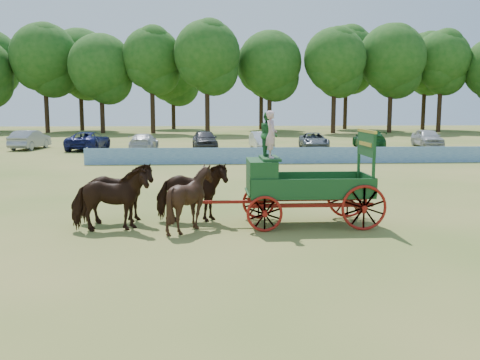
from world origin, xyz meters
name	(u,v)px	position (x,y,z in m)	size (l,w,h in m)	color
ground	(406,226)	(0.00, 0.00, 0.00)	(160.00, 160.00, 0.00)	#9D8446
horse_lead_left	(110,199)	(-9.13, -0.17, 0.97)	(1.04, 2.29, 1.93)	black
horse_lead_right	(116,193)	(-9.13, 0.93, 0.97)	(1.04, 2.29, 1.93)	black
horse_wheel_left	(191,198)	(-6.73, -0.17, 0.97)	(1.56, 1.76, 1.94)	black
horse_wheel_right	(192,193)	(-6.73, 0.93, 0.97)	(1.04, 2.29, 1.93)	black
farm_dray	(287,176)	(-3.74, 0.40, 1.55)	(6.00, 2.00, 3.59)	#9E1B0F
sponsor_banner	(288,155)	(-1.00, 18.00, 0.53)	(26.00, 0.08, 1.05)	#1C5399
parked_cars	(207,140)	(-6.27, 30.03, 0.76)	(41.67, 6.84, 1.64)	silver
treeline	(221,62)	(-4.20, 59.63, 9.64)	(93.01, 23.66, 15.79)	#382314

